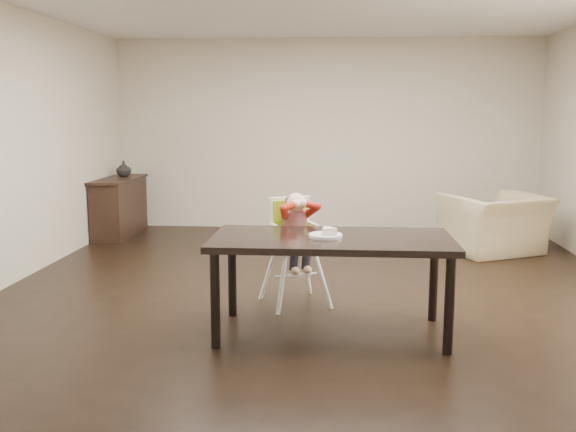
# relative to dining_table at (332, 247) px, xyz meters

# --- Properties ---
(ground) EXTENTS (7.00, 7.00, 0.00)m
(ground) POSITION_rel_dining_table_xyz_m (-0.14, 1.01, -0.67)
(ground) COLOR black
(ground) RESTS_ON ground
(room_walls) EXTENTS (6.02, 7.02, 2.71)m
(room_walls) POSITION_rel_dining_table_xyz_m (-0.14, 1.01, 1.18)
(room_walls) COLOR beige
(room_walls) RESTS_ON ground
(dining_table) EXTENTS (1.80, 0.90, 0.75)m
(dining_table) POSITION_rel_dining_table_xyz_m (0.00, 0.00, 0.00)
(dining_table) COLOR black
(dining_table) RESTS_ON ground
(high_chair) EXTENTS (0.55, 0.55, 0.99)m
(high_chair) POSITION_rel_dining_table_xyz_m (-0.33, 0.76, 0.02)
(high_chair) COLOR white
(high_chair) RESTS_ON ground
(plate) EXTENTS (0.28, 0.28, 0.07)m
(plate) POSITION_rel_dining_table_xyz_m (-0.04, -0.02, 0.10)
(plate) COLOR white
(plate) RESTS_ON dining_table
(armchair) EXTENTS (1.27, 1.10, 0.94)m
(armchair) POSITION_rel_dining_table_xyz_m (1.92, 2.99, -0.20)
(armchair) COLOR tan
(armchair) RESTS_ON ground
(sideboard) EXTENTS (0.44, 1.26, 0.79)m
(sideboard) POSITION_rel_dining_table_xyz_m (-2.92, 3.71, -0.27)
(sideboard) COLOR black
(sideboard) RESTS_ON ground
(vase) EXTENTS (0.27, 0.28, 0.21)m
(vase) POSITION_rel_dining_table_xyz_m (-2.92, 3.94, 0.22)
(vase) COLOR #99999E
(vase) RESTS_ON sideboard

